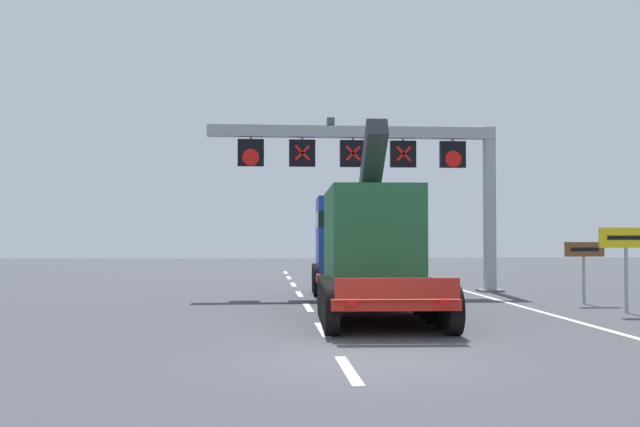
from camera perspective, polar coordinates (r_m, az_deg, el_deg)
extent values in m
plane|color=#424449|center=(13.16, 3.66, -11.45)|extent=(112.00, 112.00, 0.00)
cube|color=silver|center=(12.26, 2.25, -12.16)|extent=(0.20, 2.60, 0.01)
cube|color=silver|center=(17.30, 0.18, -9.08)|extent=(0.20, 2.60, 0.01)
cube|color=silver|center=(22.39, -0.93, -7.39)|extent=(0.20, 2.60, 0.01)
cube|color=silver|center=(27.49, -1.63, -6.32)|extent=(0.20, 2.60, 0.01)
cube|color=silver|center=(32.60, -2.11, -5.59)|extent=(0.20, 2.60, 0.01)
cube|color=silver|center=(37.72, -2.46, -5.05)|extent=(0.20, 2.60, 0.01)
cube|color=silver|center=(42.84, -2.72, -4.65)|extent=(0.20, 2.60, 0.01)
cube|color=silver|center=(26.21, 13.39, -6.51)|extent=(0.20, 63.00, 0.01)
cube|color=#9EA0A5|center=(29.42, 13.15, 0.33)|extent=(0.40, 0.40, 6.48)
cube|color=slate|center=(29.48, 13.19, -5.89)|extent=(0.90, 0.90, 0.08)
cube|color=#9EA0A5|center=(28.50, 2.59, 6.39)|extent=(11.26, 0.44, 0.44)
cube|color=#4C4C51|center=(28.46, 0.84, 7.21)|extent=(0.28, 0.40, 0.28)
cube|color=black|center=(29.16, 10.35, 4.57)|extent=(1.01, 0.24, 1.04)
cube|color=#9EA0A5|center=(29.22, 10.35, 5.68)|extent=(0.08, 0.08, 0.16)
cone|color=red|center=(29.01, 10.42, 4.23)|extent=(0.65, 0.02, 0.65)
cube|color=black|center=(28.71, 6.52, 4.65)|extent=(1.01, 0.24, 1.04)
cube|color=#9EA0A5|center=(28.78, 6.52, 5.78)|extent=(0.08, 0.08, 0.16)
cube|color=red|center=(28.58, 6.58, 4.68)|extent=(0.61, 0.02, 0.61)
cube|color=red|center=(28.58, 6.58, 4.68)|extent=(0.61, 0.02, 0.61)
cube|color=black|center=(28.39, 2.59, 4.71)|extent=(1.01, 0.24, 1.04)
cube|color=#9EA0A5|center=(28.46, 2.59, 5.85)|extent=(0.08, 0.08, 0.16)
cube|color=red|center=(28.27, 2.63, 4.74)|extent=(0.61, 0.02, 0.61)
cube|color=red|center=(28.27, 2.63, 4.74)|extent=(0.61, 0.02, 0.61)
cube|color=black|center=(28.21, -1.41, 4.75)|extent=(1.01, 0.24, 1.04)
cube|color=#9EA0A5|center=(28.28, -1.41, 5.90)|extent=(0.08, 0.08, 0.16)
cube|color=red|center=(28.09, -1.39, 4.78)|extent=(0.61, 0.02, 0.61)
cube|color=red|center=(28.09, -1.39, 4.78)|extent=(0.61, 0.02, 0.61)
cube|color=black|center=(28.17, -5.44, 4.77)|extent=(1.01, 0.24, 1.04)
cube|color=#9EA0A5|center=(28.24, -5.44, 5.91)|extent=(0.08, 0.08, 0.16)
cone|color=red|center=(28.02, -5.45, 4.42)|extent=(0.65, 0.02, 0.65)
cube|color=red|center=(20.79, 4.00, -5.82)|extent=(3.25, 10.51, 0.24)
cube|color=red|center=(15.54, 6.08, -5.86)|extent=(2.66, 0.20, 0.44)
cylinder|color=black|center=(16.23, 0.93, -7.64)|extent=(0.37, 1.11, 1.10)
cylinder|color=black|center=(16.59, 10.36, -7.48)|extent=(0.37, 1.11, 1.10)
cylinder|color=black|center=(17.27, 0.74, -7.27)|extent=(0.37, 1.11, 1.10)
cylinder|color=black|center=(17.61, 9.61, -7.14)|extent=(0.37, 1.11, 1.10)
cylinder|color=black|center=(18.32, 0.57, -6.95)|extent=(0.37, 1.11, 1.10)
cylinder|color=black|center=(18.64, 8.95, -6.84)|extent=(0.37, 1.11, 1.10)
cylinder|color=black|center=(19.36, 0.42, -6.67)|extent=(0.37, 1.11, 1.10)
cylinder|color=black|center=(19.67, 8.36, -6.57)|extent=(0.37, 1.11, 1.10)
cylinder|color=black|center=(20.40, 0.29, -6.41)|extent=(0.37, 1.11, 1.10)
cylinder|color=black|center=(20.70, 7.83, -6.33)|extent=(0.37, 1.11, 1.10)
cube|color=#1E38AD|center=(27.81, 2.43, -1.95)|extent=(2.71, 3.31, 3.10)
cube|color=black|center=(27.81, 2.43, -0.51)|extent=(2.74, 3.33, 0.60)
cylinder|color=black|center=(28.66, -0.29, -5.04)|extent=(0.39, 1.11, 1.10)
cylinder|color=black|center=(28.86, 4.85, -5.01)|extent=(0.39, 1.11, 1.10)
cylinder|color=black|center=(26.67, -0.15, -5.29)|extent=(0.39, 1.11, 1.10)
cylinder|color=black|center=(26.88, 5.37, -5.26)|extent=(0.39, 1.11, 1.10)
cube|color=#236638|center=(21.13, 3.87, -1.76)|extent=(2.63, 5.82, 2.70)
cube|color=#2D2D33|center=(20.37, 4.11, 3.73)|extent=(0.69, 2.96, 2.29)
cube|color=red|center=(15.41, 2.47, -7.02)|extent=(0.20, 0.07, 0.12)
cube|color=red|center=(15.69, 9.68, -6.90)|extent=(0.20, 0.07, 0.12)
cylinder|color=#9EA0A5|center=(22.61, 22.87, -4.12)|extent=(0.10, 0.10, 2.44)
cube|color=yellow|center=(22.53, 22.91, -1.76)|extent=(1.65, 0.06, 0.58)
cube|color=black|center=(22.50, 22.95, -1.76)|extent=(1.19, 0.01, 0.12)
cylinder|color=#9EA0A5|center=(25.05, 19.97, -4.40)|extent=(0.10, 0.10, 2.00)
cube|color=brown|center=(24.97, 20.01, -2.66)|extent=(1.31, 0.06, 0.47)
cube|color=black|center=(24.93, 20.05, -2.66)|extent=(0.94, 0.01, 0.12)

